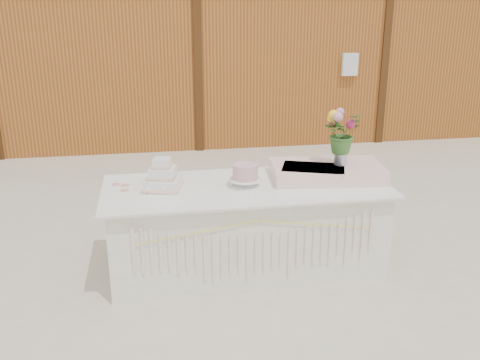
% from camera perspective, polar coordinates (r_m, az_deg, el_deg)
% --- Properties ---
extents(ground, '(80.00, 80.00, 0.00)m').
position_cam_1_polar(ground, '(4.82, 0.62, -9.28)').
color(ground, beige).
rests_on(ground, ground).
extents(barn, '(12.60, 4.60, 3.30)m').
position_cam_1_polar(barn, '(10.23, -5.76, 15.24)').
color(barn, '#A15C21').
rests_on(barn, ground).
extents(cake_table, '(2.40, 1.00, 0.77)m').
position_cam_1_polar(cake_table, '(4.65, 0.65, -5.08)').
color(cake_table, white).
rests_on(cake_table, ground).
extents(wedding_cake, '(0.35, 0.35, 0.26)m').
position_cam_1_polar(wedding_cake, '(4.45, -8.24, 0.16)').
color(wedding_cake, white).
rests_on(wedding_cake, cake_table).
extents(pink_cake_stand, '(0.27, 0.27, 0.19)m').
position_cam_1_polar(pink_cake_stand, '(4.45, 0.57, 0.61)').
color(pink_cake_stand, white).
rests_on(pink_cake_stand, cake_table).
extents(satin_runner, '(1.01, 0.66, 0.12)m').
position_cam_1_polar(satin_runner, '(4.75, 9.26, 0.92)').
color(satin_runner, beige).
rests_on(satin_runner, cake_table).
extents(flower_vase, '(0.11, 0.11, 0.16)m').
position_cam_1_polar(flower_vase, '(4.73, 10.69, 2.54)').
color(flower_vase, '#BCBCC1').
rests_on(flower_vase, satin_runner).
extents(bouquet, '(0.41, 0.39, 0.35)m').
position_cam_1_polar(bouquet, '(4.67, 10.87, 5.53)').
color(bouquet, '#3B6B2A').
rests_on(bouquet, flower_vase).
extents(loose_flowers, '(0.17, 0.35, 0.02)m').
position_cam_1_polar(loose_flowers, '(4.52, -12.78, -0.92)').
color(loose_flowers, pink).
rests_on(loose_flowers, cake_table).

